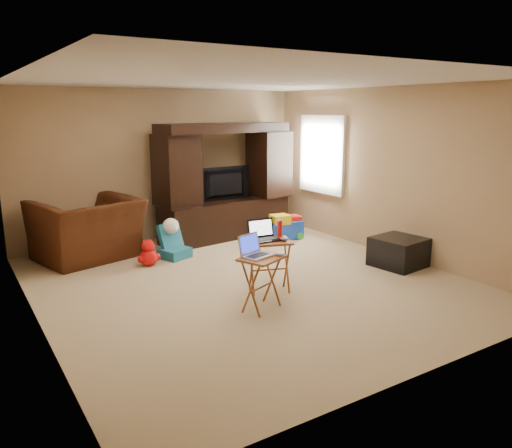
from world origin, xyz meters
TOP-DOWN VIEW (x-y plane):
  - floor at (0.00, 0.00)m, footprint 5.50×5.50m
  - ceiling at (0.00, 0.00)m, footprint 5.50×5.50m
  - wall_back at (0.00, 2.75)m, footprint 5.00×0.00m
  - wall_front at (0.00, -2.75)m, footprint 5.00×0.00m
  - wall_left at (-2.50, 0.00)m, footprint 0.00×5.50m
  - wall_right at (2.50, 0.00)m, footprint 0.00×5.50m
  - window_pane at (2.48, 1.55)m, footprint 0.00×1.20m
  - window_frame at (2.46, 1.55)m, footprint 0.06×1.14m
  - entertainment_center at (0.90, 2.18)m, footprint 2.44×0.90m
  - television at (0.90, 2.14)m, footprint 0.99×0.16m
  - recliner at (-1.46, 2.12)m, footprint 1.64×1.51m
  - child_rocker at (-0.37, 1.49)m, footprint 0.52×0.55m
  - plush_toy at (-0.83, 1.33)m, footprint 0.35×0.29m
  - push_toy at (1.67, 1.51)m, footprint 0.65×0.51m
  - ottoman at (2.15, -0.57)m, footprint 0.71×0.71m
  - tray_table_left at (-0.34, -0.86)m, footprint 0.57×0.52m
  - tray_table_right at (0.04, -0.45)m, footprint 0.60×0.54m
  - laptop_left at (-0.37, -0.83)m, footprint 0.38×0.34m
  - laptop_right at (-0.00, -0.43)m, footprint 0.36×0.31m
  - mouse_left at (-0.15, -0.93)m, footprint 0.12×0.14m
  - mouse_right at (0.17, -0.57)m, footprint 0.13×0.15m
  - water_bottle at (0.24, -0.37)m, footprint 0.06×0.06m

SIDE VIEW (x-z plane):
  - floor at x=0.00m, z-range 0.00..0.00m
  - plush_toy at x=-0.83m, z-range 0.00..0.39m
  - ottoman at x=2.15m, z-range 0.00..0.41m
  - push_toy at x=1.67m, z-range 0.00..0.44m
  - child_rocker at x=-0.37m, z-range 0.00..0.52m
  - tray_table_left at x=-0.34m, z-range 0.00..0.60m
  - tray_table_right at x=0.04m, z-range 0.00..0.64m
  - recliner at x=-1.46m, z-range 0.00..0.89m
  - mouse_left at x=-0.15m, z-range 0.60..0.65m
  - mouse_right at x=0.17m, z-range 0.64..0.70m
  - laptop_left at x=-0.37m, z-range 0.60..0.84m
  - water_bottle at x=0.24m, z-range 0.64..0.84m
  - laptop_right at x=0.00m, z-range 0.64..0.88m
  - television at x=0.90m, z-range 0.65..1.22m
  - entertainment_center at x=0.90m, z-range 0.00..1.95m
  - wall_back at x=0.00m, z-range -1.25..3.75m
  - wall_front at x=0.00m, z-range -1.25..3.75m
  - wall_left at x=-2.50m, z-range -1.50..4.00m
  - wall_right at x=2.50m, z-range -1.50..4.00m
  - window_pane at x=2.48m, z-range 0.80..2.00m
  - window_frame at x=2.46m, z-range 0.73..2.07m
  - ceiling at x=0.00m, z-range 2.50..2.50m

